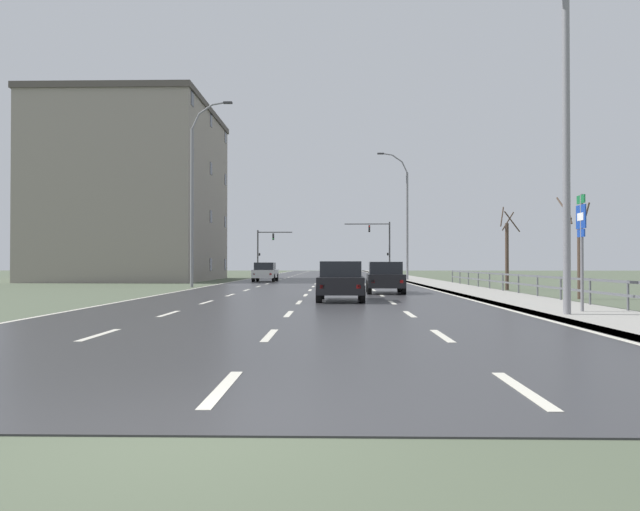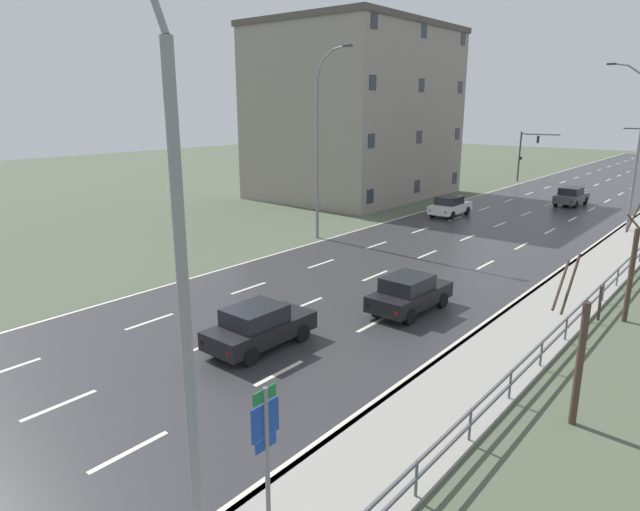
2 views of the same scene
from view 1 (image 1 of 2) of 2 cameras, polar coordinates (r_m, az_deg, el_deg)
The scene contains 17 objects.
ground_plane at distance 53.37m, azimuth -0.14°, elevation -2.40°, with size 160.00×160.00×0.12m.
road_asphalt_strip at distance 65.35m, azimuth 0.12°, elevation -2.03°, with size 14.00×120.00×0.03m.
sidewalk_right at distance 65.73m, azimuth 7.49°, elevation -1.98°, with size 3.00×120.00×0.12m.
guardrail at distance 30.35m, azimuth 17.63°, elevation -2.17°, with size 0.07×32.35×1.00m.
street_lamp_foreground at distance 18.49m, azimuth 21.07°, elevation 11.23°, with size 2.42×0.24×10.82m.
street_lamp_midground at distance 54.17m, azimuth 7.77°, elevation 3.40°, with size 2.65×0.24×11.04m.
street_lamp_left_bank at distance 40.21m, azimuth -11.36°, elevation 5.32°, with size 2.63×0.24×11.70m.
highway_sign at distance 19.38m, azimuth 22.71°, elevation 1.52°, with size 0.09×0.68×3.48m.
traffic_signal_right at distance 74.28m, azimuth 5.61°, elevation 1.38°, with size 5.41×0.36×6.42m.
traffic_signal_left at distance 75.94m, azimuth -5.12°, elevation 0.87°, with size 4.27×0.36×5.53m.
car_far_left at distance 51.55m, azimuth -5.01°, elevation -1.49°, with size 1.88×4.12×1.57m.
car_near_left at distance 62.26m, azimuth 1.49°, elevation -1.37°, with size 1.99×4.18×1.57m.
car_far_right at distance 31.14m, azimuth 5.95°, elevation -1.99°, with size 1.94×4.16×1.57m.
car_distant at distance 24.58m, azimuth 1.91°, elevation -2.33°, with size 1.90×4.14×1.57m.
brick_building at distance 58.64m, azimuth -16.47°, elevation 5.37°, with size 13.87×17.60×15.37m.
bare_tree_near at distance 28.31m, azimuth 22.48°, elevation 0.37°, with size 1.10×1.38×4.56m.
bare_tree_mid at distance 36.77m, azimuth 16.66°, elevation 0.27°, with size 1.06×1.15×4.73m.
Camera 1 is at (1.31, -5.33, 1.49)m, focal length 35.14 mm.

